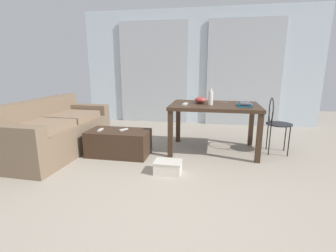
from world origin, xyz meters
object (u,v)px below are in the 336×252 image
tv_remote_primary (100,130)px  shoebox (168,167)px  coffee_table (119,143)px  scissors (224,102)px  bowl (201,100)px  tv_remote_on_table (185,104)px  wire_chair (275,119)px  tv_remote_secondary (123,130)px  craft_table (214,110)px  bottle_near (211,98)px  couch (55,132)px  book_stack (245,104)px

tv_remote_primary → shoebox: (1.11, -0.47, -0.31)m
coffee_table → scissors: bearing=25.2°
bowl → tv_remote_on_table: (-0.22, -0.24, -0.04)m
wire_chair → bowl: (-1.13, 0.01, 0.26)m
coffee_table → tv_remote_secondary: bearing=23.9°
coffee_table → tv_remote_primary: bearing=-170.2°
coffee_table → scissors: (1.53, 0.72, 0.56)m
craft_table → tv_remote_secondary: 1.41m
tv_remote_primary → tv_remote_secondary: bearing=10.0°
coffee_table → bottle_near: 1.53m
tv_remote_on_table → tv_remote_primary: 1.32m
coffee_table → craft_table: 1.54m
bottle_near → wire_chair: bearing=9.3°
tv_remote_on_table → shoebox: bearing=-89.7°
craft_table → wire_chair: wire_chair is taller
bowl → couch: bearing=-164.4°
bowl → coffee_table: bearing=-154.8°
book_stack → tv_remote_primary: (-2.09, -0.40, -0.38)m
scissors → shoebox: size_ratio=0.32×
couch → scissors: size_ratio=17.86×
wire_chair → scissors: (-0.77, 0.18, 0.21)m
tv_remote_on_table → shoebox: (-0.11, -0.82, -0.68)m
tv_remote_primary → tv_remote_secondary: same height
coffee_table → wire_chair: wire_chair is taller
bowl → craft_table: bearing=-23.3°
tv_remote_on_table → wire_chair: bearing=17.4°
tv_remote_primary → shoebox: 1.24m
coffee_table → bottle_near: bottle_near is taller
couch → book_stack: bearing=8.2°
tv_remote_secondary → wire_chair: bearing=44.1°
book_stack → tv_remote_primary: book_stack is taller
wire_chair → shoebox: bearing=-144.1°
wire_chair → shoebox: size_ratio=2.52×
book_stack → scissors: size_ratio=2.68×
wire_chair → tv_remote_on_table: (-1.35, -0.23, 0.22)m
coffee_table → craft_table: bearing=18.2°
bowl → tv_remote_primary: size_ratio=1.21×
coffee_table → tv_remote_primary: 0.33m
tv_remote_primary → bowl: bearing=19.7°
tv_remote_on_table → tv_remote_secondary: tv_remote_on_table is taller
wire_chair → tv_remote_secondary: size_ratio=5.94×
bowl → scissors: bearing=25.1°
couch → scissors: couch is taller
scissors → shoebox: scissors is taller
bottle_near → tv_remote_on_table: size_ratio=1.30×
craft_table → wire_chair: bearing=5.2°
bowl → book_stack: (0.65, -0.20, -0.02)m
tv_remote_secondary → book_stack: bearing=41.6°
tv_remote_primary → tv_remote_on_table: bearing=13.3°
coffee_table → bottle_near: size_ratio=3.66×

